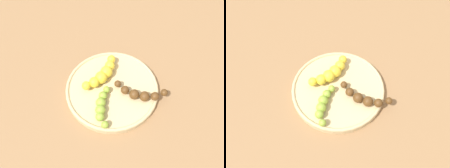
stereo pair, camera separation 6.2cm
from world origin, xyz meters
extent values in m
plane|color=#936D47|center=(0.00, 0.00, 0.00)|extent=(2.40, 2.40, 0.00)
cylinder|color=#D1B784|center=(0.00, 0.00, 0.01)|extent=(0.27, 0.27, 0.02)
torus|color=#D1B784|center=(0.00, 0.00, 0.02)|extent=(0.27, 0.27, 0.01)
sphere|color=yellow|center=(0.07, 0.03, 0.04)|extent=(0.03, 0.03, 0.03)
sphere|color=yellow|center=(0.05, 0.01, 0.04)|extent=(0.03, 0.03, 0.03)
sphere|color=yellow|center=(0.04, -0.01, 0.04)|extent=(0.04, 0.04, 0.04)
sphere|color=yellow|center=(0.03, -0.04, 0.04)|extent=(0.04, 0.04, 0.04)
sphere|color=yellow|center=(0.03, -0.06, 0.04)|extent=(0.03, 0.03, 0.03)
sphere|color=yellow|center=(0.03, -0.09, 0.04)|extent=(0.03, 0.03, 0.03)
sphere|color=#8CAD38|center=(0.01, 0.02, 0.03)|extent=(0.02, 0.02, 0.02)
sphere|color=#8CAD38|center=(0.01, 0.04, 0.03)|extent=(0.02, 0.02, 0.02)
sphere|color=#8CAD38|center=(0.01, 0.06, 0.03)|extent=(0.03, 0.03, 0.03)
sphere|color=#8CAD38|center=(0.01, 0.09, 0.03)|extent=(0.03, 0.03, 0.03)
sphere|color=#8CAD38|center=(0.00, 0.10, 0.03)|extent=(0.02, 0.02, 0.02)
sphere|color=#8CAD38|center=(-0.02, 0.12, 0.03)|extent=(0.02, 0.02, 0.02)
sphere|color=#593819|center=(-0.01, -0.01, 0.03)|extent=(0.02, 0.02, 0.02)
sphere|color=#593819|center=(-0.04, 0.01, 0.03)|extent=(0.02, 0.02, 0.02)
sphere|color=#593819|center=(-0.07, 0.01, 0.03)|extent=(0.03, 0.03, 0.03)
sphere|color=#593819|center=(-0.10, 0.01, 0.03)|extent=(0.03, 0.03, 0.03)
sphere|color=#593819|center=(-0.13, 0.00, 0.03)|extent=(0.02, 0.02, 0.02)
sphere|color=#593819|center=(-0.15, -0.02, 0.03)|extent=(0.02, 0.02, 0.02)
camera|label=1|loc=(-0.10, 0.32, 0.56)|focal=34.83mm
camera|label=2|loc=(-0.16, 0.30, 0.56)|focal=34.83mm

